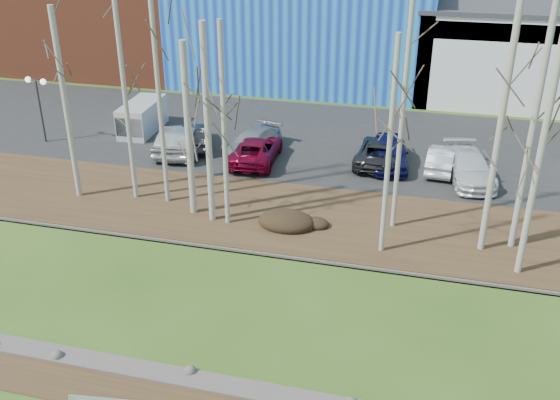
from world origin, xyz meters
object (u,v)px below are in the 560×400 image
(car_7, at_px, (469,167))
(car_3, at_px, (253,142))
(car_5, at_px, (441,159))
(car_6, at_px, (380,151))
(van_grey, at_px, (141,118))
(car_8, at_px, (185,139))
(car_4, at_px, (390,152))
(car_0, at_px, (173,138))
(car_2, at_px, (256,150))
(street_lamp, at_px, (37,92))
(car_1, at_px, (194,136))

(car_7, bearing_deg, car_3, 163.51)
(car_5, relative_size, car_6, 0.79)
(car_5, bearing_deg, car_6, 0.60)
(van_grey, bearing_deg, car_5, -8.60)
(car_6, height_order, car_7, car_7)
(car_5, xyz_separation_m, van_grey, (-18.47, 1.55, 0.29))
(car_7, bearing_deg, van_grey, 159.96)
(car_8, bearing_deg, car_7, 168.72)
(car_4, relative_size, van_grey, 1.06)
(car_3, bearing_deg, van_grey, 179.81)
(car_0, xyz_separation_m, car_8, (0.77, 0.00, 0.00))
(car_0, xyz_separation_m, car_2, (5.15, -0.26, -0.10))
(van_grey, bearing_deg, street_lamp, -151.97)
(car_4, height_order, van_grey, van_grey)
(car_3, height_order, car_7, car_7)
(car_5, height_order, car_6, car_6)
(car_3, xyz_separation_m, car_6, (7.28, 0.38, 0.01))
(van_grey, bearing_deg, car_1, -25.28)
(car_5, relative_size, car_7, 0.78)
(car_1, relative_size, car_5, 1.05)
(car_3, bearing_deg, street_lamp, -161.71)
(van_grey, bearing_deg, car_3, -16.39)
(street_lamp, height_order, car_1, street_lamp)
(car_0, bearing_deg, street_lamp, -8.27)
(car_4, bearing_deg, car_7, -19.73)
(car_0, bearing_deg, car_6, 174.38)
(car_2, distance_m, car_4, 7.44)
(car_2, bearing_deg, car_8, -7.52)
(car_1, xyz_separation_m, car_5, (14.25, 0.11, -0.03))
(car_3, xyz_separation_m, car_5, (10.62, 0.20, -0.03))
(street_lamp, distance_m, car_0, 8.54)
(car_5, bearing_deg, car_7, 149.08)
(car_6, distance_m, van_grey, 15.20)
(car_7, xyz_separation_m, van_grey, (-19.90, 2.53, 0.20))
(car_5, bearing_deg, car_3, 4.74)
(car_3, height_order, car_5, car_3)
(car_1, distance_m, car_5, 14.25)
(car_6, bearing_deg, car_3, 5.39)
(car_2, height_order, car_5, car_2)
(car_2, distance_m, car_7, 11.50)
(car_6, bearing_deg, car_5, 179.36)
(car_1, relative_size, car_7, 0.82)
(car_2, xyz_separation_m, car_6, (6.73, 1.49, -0.01))
(street_lamp, bearing_deg, car_2, 11.24)
(car_2, bearing_deg, street_lamp, -3.23)
(street_lamp, height_order, car_4, street_lamp)
(street_lamp, distance_m, car_1, 9.59)
(street_lamp, relative_size, car_2, 0.78)
(car_2, bearing_deg, car_4, -174.45)
(car_8, relative_size, van_grey, 1.07)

